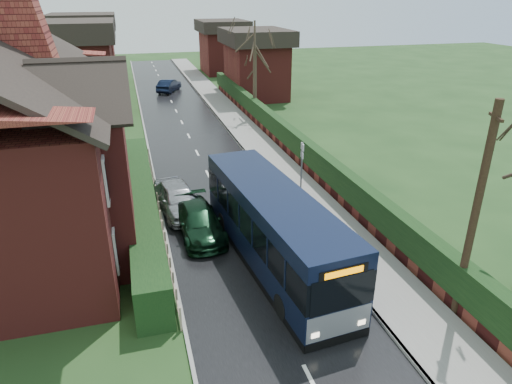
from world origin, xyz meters
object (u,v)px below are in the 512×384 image
object	(u,v)px
bus_stop_sign	(302,162)
telegraph_pole	(475,215)
bus	(274,229)
car_green	(199,222)
brick_house	(8,140)
car_silver	(178,198)

from	to	relation	value
bus_stop_sign	telegraph_pole	bearing A→B (deg)	-71.97
bus	car_green	bearing A→B (deg)	122.74
car_green	telegraph_pole	size ratio (longest dim) A/B	0.61
brick_house	telegraph_pole	bearing A→B (deg)	-32.96
bus	car_silver	world-z (taller)	bus
car_silver	bus_stop_sign	xyz separation A→B (m)	(6.23, -0.03, 1.23)
car_silver	bus	bearing A→B (deg)	-69.55
car_silver	bus_stop_sign	size ratio (longest dim) A/B	1.44
bus_stop_sign	car_silver	bearing A→B (deg)	-171.68
car_silver	car_green	distance (m)	2.53
brick_house	telegraph_pole	world-z (taller)	brick_house
brick_house	bus	distance (m)	11.07
car_silver	bus_stop_sign	bearing A→B (deg)	-8.79
bus_stop_sign	car_green	bearing A→B (deg)	-148.07
bus	telegraph_pole	bearing A→B (deg)	-48.48
bus	telegraph_pole	world-z (taller)	telegraph_pole
car_silver	brick_house	bearing A→B (deg)	177.48
car_silver	bus_stop_sign	distance (m)	6.35
brick_house	telegraph_pole	size ratio (longest dim) A/B	2.06
car_green	telegraph_pole	bearing A→B (deg)	-48.82
bus_stop_sign	telegraph_pole	size ratio (longest dim) A/B	0.42
car_green	telegraph_pole	xyz separation A→B (m)	(7.25, -7.56, 2.97)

